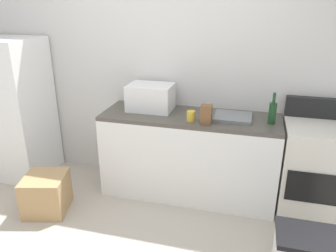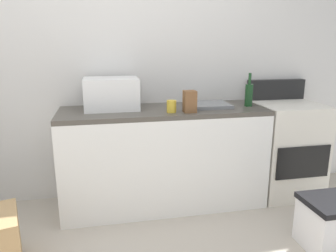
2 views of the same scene
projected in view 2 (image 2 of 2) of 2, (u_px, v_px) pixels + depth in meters
name	position (u px, v px, depth m)	size (l,w,h in m)	color
wall_back	(124.00, 61.00, 3.00)	(5.00, 0.10, 2.60)	silver
kitchen_counter	(163.00, 157.00, 2.94)	(1.80, 0.60, 0.90)	white
stove_oven	(285.00, 147.00, 3.17)	(0.60, 0.61, 1.10)	silver
microwave	(111.00, 94.00, 2.78)	(0.46, 0.34, 0.27)	white
sink_basin	(209.00, 105.00, 2.92)	(0.36, 0.32, 0.03)	slate
wine_bottle	(249.00, 94.00, 2.92)	(0.07, 0.07, 0.30)	#193F1E
coffee_mug	(171.00, 106.00, 2.67)	(0.08, 0.08, 0.10)	gold
knife_block	(190.00, 101.00, 2.66)	(0.10, 0.10, 0.18)	brown
storage_bin	(335.00, 223.00, 2.33)	(0.46, 0.36, 0.38)	silver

